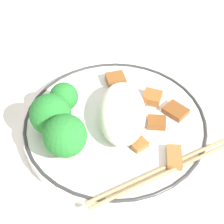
{
  "coord_description": "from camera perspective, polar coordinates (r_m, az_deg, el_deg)",
  "views": [
    {
      "loc": [
        -0.36,
        -0.0,
        0.41
      ],
      "look_at": [
        0.0,
        0.0,
        0.04
      ],
      "focal_mm": 60.0,
      "sensor_mm": 36.0,
      "label": 1
    }
  ],
  "objects": [
    {
      "name": "plate",
      "position": [
        0.54,
        0.0,
        -1.95
      ],
      "size": [
        0.26,
        0.26,
        0.02
      ],
      "color": "white",
      "rests_on": "ground_plane"
    },
    {
      "name": "meat_mid_right",
      "position": [
        0.5,
        3.06,
        -4.4
      ],
      "size": [
        0.04,
        0.04,
        0.01
      ],
      "color": "#995B28",
      "rests_on": "plate"
    },
    {
      "name": "meat_mid_left",
      "position": [
        0.53,
        6.31,
        -1.59
      ],
      "size": [
        0.02,
        0.03,
        0.01
      ],
      "color": "brown",
      "rests_on": "plate"
    },
    {
      "name": "broccoli_back_center",
      "position": [
        0.5,
        -9.86,
        -0.38
      ],
      "size": [
        0.06,
        0.06,
        0.06
      ],
      "color": "#72AD4C",
      "rests_on": "plate"
    },
    {
      "name": "meat_near_front",
      "position": [
        0.49,
        8.91,
        -6.81
      ],
      "size": [
        0.04,
        0.02,
        0.01
      ],
      "color": "#9E6633",
      "rests_on": "plate"
    },
    {
      "name": "rice_mound",
      "position": [
        0.52,
        1.04,
        -0.11
      ],
      "size": [
        0.12,
        0.07,
        0.04
      ],
      "color": "white",
      "rests_on": "plate"
    },
    {
      "name": "chopsticks",
      "position": [
        0.48,
        6.99,
        -9.03
      ],
      "size": [
        0.11,
        0.19,
        0.01
      ],
      "color": "#AD8451",
      "rests_on": "plate"
    },
    {
      "name": "broccoli_back_left",
      "position": [
        0.53,
        -7.83,
        2.22
      ],
      "size": [
        0.04,
        0.04,
        0.05
      ],
      "color": "#72AD4C",
      "rests_on": "plate"
    },
    {
      "name": "meat_near_right",
      "position": [
        0.56,
        5.68,
        2.25
      ],
      "size": [
        0.03,
        0.03,
        0.01
      ],
      "color": "#995B28",
      "rests_on": "plate"
    },
    {
      "name": "meat_near_back",
      "position": [
        0.55,
        9.21,
        0.18
      ],
      "size": [
        0.04,
        0.04,
        0.01
      ],
      "color": "brown",
      "rests_on": "plate"
    },
    {
      "name": "meat_near_left",
      "position": [
        0.55,
        2.5,
        1.61
      ],
      "size": [
        0.05,
        0.05,
        0.01
      ],
      "color": "brown",
      "rests_on": "plate"
    },
    {
      "name": "ground_plane",
      "position": [
        0.54,
        0.0,
        -2.66
      ],
      "size": [
        3.0,
        3.0,
        0.0
      ],
      "primitive_type": "plane",
      "color": "silver"
    },
    {
      "name": "broccoli_back_right",
      "position": [
        0.47,
        -7.71,
        -3.65
      ],
      "size": [
        0.06,
        0.06,
        0.07
      ],
      "color": "#72AD4C",
      "rests_on": "plate"
    },
    {
      "name": "meat_on_rice_edge",
      "position": [
        0.58,
        -0.29,
        4.97
      ],
      "size": [
        0.03,
        0.03,
        0.01
      ],
      "color": "brown",
      "rests_on": "plate"
    }
  ]
}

